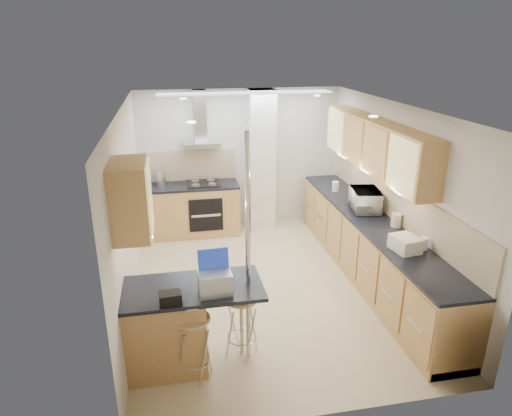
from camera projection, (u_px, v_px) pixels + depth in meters
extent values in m
plane|color=#CAB386|center=(268.00, 286.00, 6.46)|extent=(4.80, 4.80, 0.00)
cube|color=silver|center=(240.00, 159.00, 8.23)|extent=(3.60, 0.04, 2.50)
cube|color=silver|center=(330.00, 299.00, 3.81)|extent=(3.60, 0.04, 2.50)
cube|color=silver|center=(128.00, 213.00, 5.71)|extent=(0.04, 4.80, 2.50)
cube|color=silver|center=(395.00, 195.00, 6.34)|extent=(0.04, 4.80, 2.50)
cube|color=white|center=(269.00, 108.00, 5.59)|extent=(3.60, 4.80, 0.02)
cube|color=#B78A49|center=(375.00, 145.00, 6.46)|extent=(0.34, 3.00, 0.72)
cube|color=#B78A49|center=(130.00, 199.00, 4.28)|extent=(0.34, 0.62, 0.72)
cube|color=beige|center=(393.00, 200.00, 6.36)|extent=(0.03, 4.40, 0.56)
cube|color=beige|center=(187.00, 166.00, 8.08)|extent=(1.70, 0.03, 0.56)
cube|color=silver|center=(261.00, 161.00, 8.11)|extent=(0.45, 0.40, 2.50)
cube|color=silver|center=(202.00, 144.00, 7.75)|extent=(0.62, 0.48, 0.08)
cube|color=silver|center=(200.00, 116.00, 7.73)|extent=(0.22, 0.20, 0.88)
cylinder|color=silver|center=(248.00, 255.00, 4.60)|extent=(0.05, 0.05, 2.50)
cube|color=black|center=(206.00, 215.00, 7.83)|extent=(0.58, 0.02, 0.58)
cube|color=black|center=(203.00, 184.00, 7.95)|extent=(0.58, 0.50, 0.02)
cube|color=tan|center=(245.00, 93.00, 7.25)|extent=(2.80, 0.35, 0.02)
cube|color=#B78A49|center=(369.00, 250.00, 6.57)|extent=(0.60, 4.40, 0.88)
cube|color=black|center=(372.00, 220.00, 6.41)|extent=(0.63, 4.40, 0.04)
cube|color=#B78A49|center=(190.00, 210.00, 8.07)|extent=(1.70, 0.60, 0.88)
cube|color=black|center=(189.00, 186.00, 7.91)|extent=(1.70, 0.63, 0.04)
cube|color=#B78A49|center=(192.00, 328.00, 4.77)|extent=(1.35, 0.62, 0.90)
cube|color=black|center=(190.00, 289.00, 4.61)|extent=(1.47, 0.72, 0.04)
imported|color=white|center=(365.00, 200.00, 6.68)|extent=(0.46, 0.61, 0.31)
cube|color=#A0A4A8|center=(215.00, 283.00, 4.46)|extent=(0.34, 0.26, 0.22)
cube|color=black|center=(170.00, 298.00, 4.30)|extent=(0.22, 0.17, 0.11)
cylinder|color=silver|center=(367.00, 198.00, 6.97)|extent=(0.13, 0.13, 0.18)
cylinder|color=silver|center=(335.00, 186.00, 7.55)|extent=(0.11, 0.11, 0.16)
cylinder|color=beige|center=(396.00, 220.00, 6.12)|extent=(0.16, 0.16, 0.18)
cylinder|color=white|center=(424.00, 243.00, 5.45)|extent=(0.12, 0.12, 0.15)
cube|color=silver|center=(405.00, 244.00, 5.41)|extent=(0.31, 0.37, 0.18)
cylinder|color=silver|center=(161.00, 178.00, 7.85)|extent=(0.16, 0.16, 0.25)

